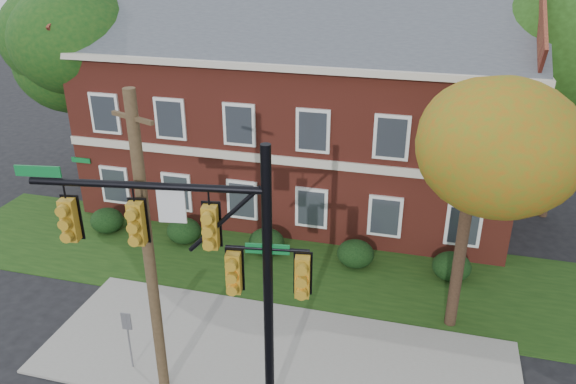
% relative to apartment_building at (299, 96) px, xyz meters
% --- Properties ---
extents(ground, '(120.00, 120.00, 0.00)m').
position_rel_apartment_building_xyz_m(ground, '(2.00, -11.95, -4.99)').
color(ground, black).
rests_on(ground, ground).
extents(sidewalk, '(14.00, 5.00, 0.08)m').
position_rel_apartment_building_xyz_m(sidewalk, '(2.00, -10.95, -4.95)').
color(sidewalk, gray).
rests_on(sidewalk, ground).
extents(grass_strip, '(30.00, 6.00, 0.04)m').
position_rel_apartment_building_xyz_m(grass_strip, '(2.00, -5.95, -4.97)').
color(grass_strip, '#193811').
rests_on(grass_strip, ground).
extents(apartment_building, '(18.80, 8.80, 9.74)m').
position_rel_apartment_building_xyz_m(apartment_building, '(0.00, 0.00, 0.00)').
color(apartment_building, maroon).
rests_on(apartment_building, ground).
extents(hedge_far_left, '(1.40, 1.26, 1.05)m').
position_rel_apartment_building_xyz_m(hedge_far_left, '(-7.00, -5.25, -4.46)').
color(hedge_far_left, black).
rests_on(hedge_far_left, ground).
extents(hedge_left, '(1.40, 1.26, 1.05)m').
position_rel_apartment_building_xyz_m(hedge_left, '(-3.50, -5.25, -4.46)').
color(hedge_left, black).
rests_on(hedge_left, ground).
extents(hedge_center, '(1.40, 1.26, 1.05)m').
position_rel_apartment_building_xyz_m(hedge_center, '(0.00, -5.25, -4.46)').
color(hedge_center, black).
rests_on(hedge_center, ground).
extents(hedge_right, '(1.40, 1.26, 1.05)m').
position_rel_apartment_building_xyz_m(hedge_right, '(3.50, -5.25, -4.46)').
color(hedge_right, black).
rests_on(hedge_right, ground).
extents(hedge_far_right, '(1.40, 1.26, 1.05)m').
position_rel_apartment_building_xyz_m(hedge_far_right, '(7.00, -5.25, -4.46)').
color(hedge_far_right, black).
rests_on(hedge_far_right, ground).
extents(tree_near_right, '(4.50, 4.25, 8.58)m').
position_rel_apartment_building_xyz_m(tree_near_right, '(7.22, -8.09, 1.68)').
color(tree_near_right, black).
rests_on(tree_near_right, ground).
extents(tree_left_rear, '(5.40, 5.10, 8.88)m').
position_rel_apartment_building_xyz_m(tree_left_rear, '(-9.73, -1.12, 1.69)').
color(tree_left_rear, black).
rests_on(tree_left_rear, ground).
extents(traffic_signal, '(6.66, 1.22, 7.50)m').
position_rel_apartment_building_xyz_m(traffic_signal, '(1.10, -13.18, -0.33)').
color(traffic_signal, gray).
rests_on(traffic_signal, ground).
extents(utility_pole, '(1.26, 0.58, 8.48)m').
position_rel_apartment_building_xyz_m(utility_pole, '(-0.61, -12.95, -0.69)').
color(utility_pole, '#43331F').
rests_on(utility_pole, ground).
extents(sign_post, '(0.29, 0.06, 1.96)m').
position_rel_apartment_building_xyz_m(sign_post, '(-1.88, -12.42, -3.66)').
color(sign_post, slate).
rests_on(sign_post, ground).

